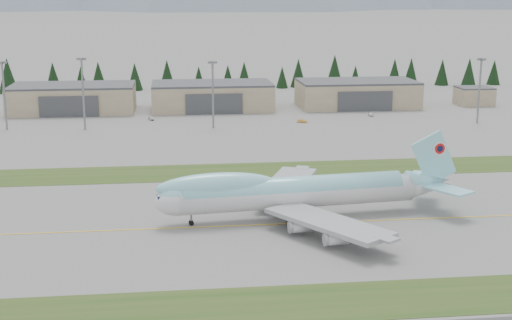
{
  "coord_description": "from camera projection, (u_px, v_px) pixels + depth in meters",
  "views": [
    {
      "loc": [
        -31.03,
        -136.4,
        45.72
      ],
      "look_at": [
        -12.08,
        23.58,
        8.0
      ],
      "focal_mm": 50.0,
      "sensor_mm": 36.0,
      "label": 1
    }
  ],
  "objects": [
    {
      "name": "service_vehicle_b",
      "position": [
        302.0,
        123.0,
        258.57
      ],
      "size": [
        3.87,
        2.44,
        1.2
      ],
      "primitive_type": "imported",
      "rotation": [
        0.0,
        0.0,
        1.23
      ],
      "color": "#C18530",
      "rests_on": "ground"
    },
    {
      "name": "service_vehicle_a",
      "position": [
        151.0,
        120.0,
        263.55
      ],
      "size": [
        2.57,
        3.92,
        1.24
      ],
      "primitive_type": "imported",
      "rotation": [
        0.0,
        0.0,
        0.33
      ],
      "color": "silver",
      "rests_on": "ground"
    },
    {
      "name": "hangar_center",
      "position": [
        212.0,
        96.0,
        287.85
      ],
      "size": [
        48.0,
        26.6,
        10.8
      ],
      "color": "gray",
      "rests_on": "ground"
    },
    {
      "name": "service_vehicle_c",
      "position": [
        371.0,
        116.0,
        272.62
      ],
      "size": [
        2.33,
        4.41,
        1.22
      ],
      "primitive_type": "imported",
      "rotation": [
        0.0,
        0.0,
        -0.15
      ],
      "color": "silver",
      "rests_on": "ground"
    },
    {
      "name": "conifer_belt",
      "position": [
        236.0,
        75.0,
        349.22
      ],
      "size": [
        273.17,
        15.06,
        16.51
      ],
      "color": "black",
      "rests_on": "ground"
    },
    {
      "name": "floodlight_masts",
      "position": [
        220.0,
        80.0,
        247.17
      ],
      "size": [
        207.65,
        10.14,
        24.6
      ],
      "color": "slate",
      "rests_on": "ground"
    },
    {
      "name": "grass_strip_far",
      "position": [
        292.0,
        170.0,
        189.37
      ],
      "size": [
        400.0,
        18.0,
        0.08
      ],
      "primitive_type": "cube",
      "color": "#264318",
      "rests_on": "ground"
    },
    {
      "name": "ground",
      "position": [
        328.0,
        222.0,
        145.86
      ],
      "size": [
        7000.0,
        7000.0,
        0.0
      ],
      "primitive_type": "plane",
      "color": "slate",
      "rests_on": "ground"
    },
    {
      "name": "boeing_747_freighter",
      "position": [
        295.0,
        191.0,
        147.5
      ],
      "size": [
        66.16,
        56.73,
        17.39
      ],
      "rotation": [
        0.0,
        0.0,
        0.1
      ],
      "color": "silver",
      "rests_on": "ground"
    },
    {
      "name": "grass_strip_near",
      "position": [
        381.0,
        300.0,
        109.12
      ],
      "size": [
        400.0,
        14.0,
        0.08
      ],
      "primitive_type": "cube",
      "color": "#264318",
      "rests_on": "ground"
    },
    {
      "name": "taxiway_line_main",
      "position": [
        328.0,
        222.0,
        145.86
      ],
      "size": [
        400.0,
        0.4,
        0.02
      ],
      "primitive_type": "cube",
      "color": "yellow",
      "rests_on": "ground"
    },
    {
      "name": "control_shed",
      "position": [
        474.0,
        96.0,
        298.98
      ],
      "size": [
        14.0,
        12.0,
        7.6
      ],
      "color": "gray",
      "rests_on": "ground"
    },
    {
      "name": "hangar_right",
      "position": [
        357.0,
        93.0,
        294.72
      ],
      "size": [
        48.0,
        26.6,
        10.8
      ],
      "color": "gray",
      "rests_on": "ground"
    },
    {
      "name": "hangar_left",
      "position": [
        73.0,
        98.0,
        281.55
      ],
      "size": [
        48.0,
        26.6,
        10.8
      ],
      "color": "gray",
      "rests_on": "ground"
    }
  ]
}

